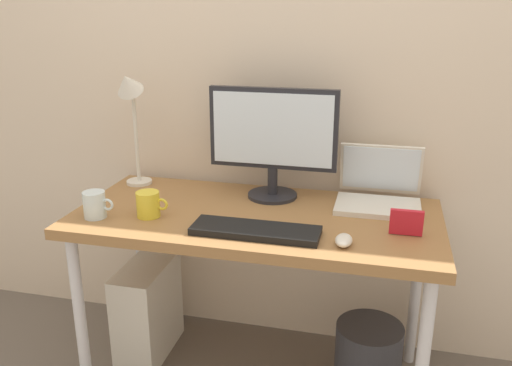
{
  "coord_description": "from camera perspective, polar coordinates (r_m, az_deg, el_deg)",
  "views": [
    {
      "loc": [
        0.45,
        -1.82,
        1.47
      ],
      "look_at": [
        0.0,
        0.0,
        0.85
      ],
      "focal_mm": 37.59,
      "sensor_mm": 36.0,
      "label": 1
    }
  ],
  "objects": [
    {
      "name": "computer_tower",
      "position": [
        2.45,
        -11.44,
        -13.04
      ],
      "size": [
        0.18,
        0.36,
        0.42
      ],
      "primitive_type": "cube",
      "color": "silver",
      "rests_on": "ground_plane"
    },
    {
      "name": "monitor",
      "position": [
        2.11,
        1.81,
        4.96
      ],
      "size": [
        0.51,
        0.2,
        0.44
      ],
      "color": "#232328",
      "rests_on": "desk"
    },
    {
      "name": "glass_cup",
      "position": [
        2.04,
        -16.76,
        -2.22
      ],
      "size": [
        0.12,
        0.08,
        0.1
      ],
      "color": "silver",
      "rests_on": "desk"
    },
    {
      "name": "mouse",
      "position": [
        1.77,
        9.32,
        -6.03
      ],
      "size": [
        0.06,
        0.09,
        0.03
      ],
      "primitive_type": "ellipsoid",
      "color": "silver",
      "rests_on": "desk"
    },
    {
      "name": "coffee_mug",
      "position": [
        2.01,
        -11.37,
        -2.23
      ],
      "size": [
        0.12,
        0.09,
        0.1
      ],
      "color": "yellow",
      "rests_on": "desk"
    },
    {
      "name": "desk_lamp",
      "position": [
        2.29,
        -13.25,
        8.38
      ],
      "size": [
        0.11,
        0.16,
        0.51
      ],
      "color": "silver",
      "rests_on": "desk"
    },
    {
      "name": "back_wall",
      "position": [
        2.25,
        2.41,
        13.95
      ],
      "size": [
        4.4,
        0.04,
        2.6
      ],
      "primitive_type": "cube",
      "color": "beige",
      "rests_on": "ground_plane"
    },
    {
      "name": "keyboard",
      "position": [
        1.83,
        -0.04,
        -5.08
      ],
      "size": [
        0.44,
        0.14,
        0.02
      ],
      "primitive_type": "cube",
      "color": "black",
      "rests_on": "desk"
    },
    {
      "name": "laptop",
      "position": [
        2.14,
        12.95,
        -0.76
      ],
      "size": [
        0.32,
        0.28,
        0.23
      ],
      "color": "silver",
      "rests_on": "desk"
    },
    {
      "name": "desk",
      "position": [
        2.04,
        0.0,
        -5.02
      ],
      "size": [
        1.36,
        0.65,
        0.73
      ],
      "color": "olive",
      "rests_on": "ground_plane"
    },
    {
      "name": "wastebasket",
      "position": [
        2.26,
        11.81,
        -17.91
      ],
      "size": [
        0.26,
        0.26,
        0.3
      ],
      "primitive_type": "cylinder",
      "color": "#333338",
      "rests_on": "ground_plane"
    },
    {
      "name": "photo_frame",
      "position": [
        1.88,
        15.71,
        -4.05
      ],
      "size": [
        0.11,
        0.03,
        0.09
      ],
      "primitive_type": "cube",
      "rotation": [
        0.1,
        0.0,
        0.0
      ],
      "color": "red",
      "rests_on": "desk"
    }
  ]
}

